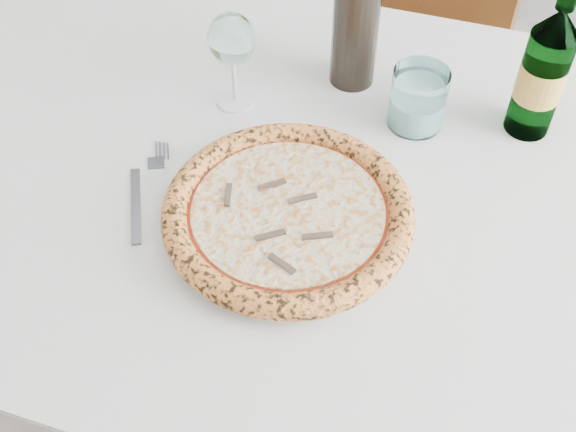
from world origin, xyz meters
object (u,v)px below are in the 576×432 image
Objects in this scene: wine_glass at (232,42)px; beer_bottle at (543,72)px; plate at (288,221)px; dining_table at (302,212)px; pizza at (288,213)px; wine_bottle at (357,12)px; tumbler at (417,102)px; chair_far at (411,16)px.

wine_glass is 0.61× the size of beer_bottle.
dining_table is at bearing 90.00° from plate.
pizza is 0.35m from wine_bottle.
tumbler is at bearing -171.66° from beer_bottle.
dining_table is 0.24m from tumbler.
wine_bottle reaches higher than tumbler.
tumbler is (0.15, 0.24, 0.03)m from plate.
plate is 1.05× the size of wine_bottle.
plate is 3.28× the size of tumbler.
wine_glass is at bearing -110.73° from chair_far.
chair_far is at bearing 69.27° from wine_glass.
beer_bottle is at bearing 40.67° from pizza.
chair_far is 2.79× the size of pizza.
wine_glass is at bearing 135.02° from dining_table.
plate is 1.19× the size of beer_bottle.
wine_bottle is (-0.07, -0.55, 0.35)m from chair_far.
dining_table is 0.31m from wine_bottle.
chair_far is at bearing 82.98° from plate.
tumbler reaches higher than pizza.
dining_table is 6.23× the size of beer_bottle.
wine_glass reaches higher than plate.
tumbler is (0.15, 0.24, 0.01)m from pizza.
chair_far is 0.65m from wine_bottle.
wine_bottle is at bearing 167.70° from beer_bottle.
dining_table is 10.22× the size of wine_glass.
dining_table is 0.27m from wine_glass.
plate is at bearing -60.14° from wine_glass.
dining_table is 5.50× the size of wine_bottle.
plate is 0.02m from pizza.
wine_glass is (-0.24, -0.64, 0.34)m from chair_far.
beer_bottle is at bearing -71.34° from chair_far.
wine_glass is at bearing -175.64° from beer_bottle.
wine_bottle is (0.04, 0.23, 0.21)m from dining_table.
wine_glass is at bearing 119.86° from pizza.
dining_table is 0.79m from chair_far.
tumbler is 0.36× the size of beer_bottle.
dining_table is at bearing -151.66° from beer_bottle.
wine_bottle reaches higher than wine_glass.
wine_bottle is (0.04, 0.33, 0.12)m from plate.
wine_glass reaches higher than dining_table.
wine_glass is at bearing -178.05° from tumbler.
tumbler is 0.16m from wine_bottle.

